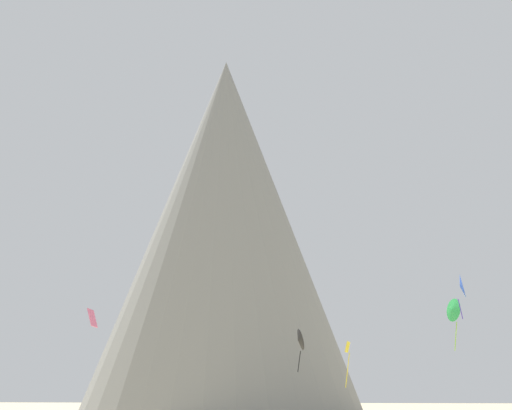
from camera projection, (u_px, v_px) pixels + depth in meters
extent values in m
cone|color=gray|center=(224.00, 226.00, 121.06)|extent=(48.98, 48.98, 62.80)
cone|color=gray|center=(232.00, 300.00, 111.60)|extent=(32.23, 32.23, 35.31)
cone|color=gray|center=(201.00, 287.00, 112.74)|extent=(40.94, 40.94, 39.72)
cone|color=black|center=(299.00, 340.00, 61.46)|extent=(1.22, 2.03, 1.92)
cylinder|color=black|center=(299.00, 361.00, 60.98)|extent=(0.34, 0.22, 1.84)
cone|color=blue|center=(461.00, 286.00, 66.98)|extent=(1.19, 2.48, 2.39)
cylinder|color=#5138B2|center=(460.00, 309.00, 66.44)|extent=(0.33, 0.34, 1.98)
cube|color=#E5668C|center=(92.00, 318.00, 52.12)|extent=(0.61, 1.15, 1.40)
cone|color=green|center=(452.00, 310.00, 70.45)|extent=(1.55, 2.35, 2.37)
cylinder|color=#8CD133|center=(456.00, 336.00, 69.74)|extent=(0.51, 0.35, 2.90)
cube|color=yellow|center=(347.00, 347.00, 77.01)|extent=(0.66, 1.01, 1.22)
cylinder|color=yellow|center=(348.00, 370.00, 76.37)|extent=(0.61, 0.50, 3.75)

